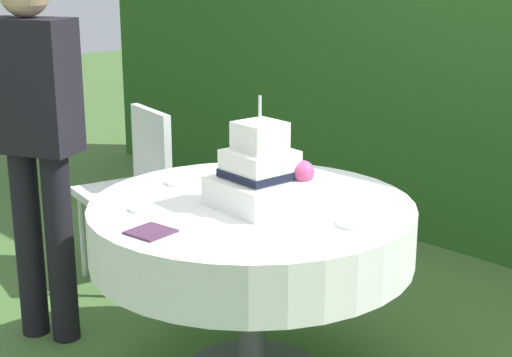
# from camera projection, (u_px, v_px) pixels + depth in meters

# --- Properties ---
(cake_table) EXTENTS (1.23, 1.23, 0.74)m
(cake_table) POSITION_uv_depth(u_px,v_px,m) (252.00, 232.00, 2.93)
(cake_table) COLOR #4C4C51
(cake_table) RESTS_ON ground_plane
(wedding_cake) EXTENTS (0.33, 0.33, 0.41)m
(wedding_cake) POSITION_uv_depth(u_px,v_px,m) (262.00, 175.00, 2.84)
(wedding_cake) COLOR white
(wedding_cake) RESTS_ON cake_table
(serving_plate_near) EXTENTS (0.10, 0.10, 0.01)m
(serving_plate_near) POSITION_uv_depth(u_px,v_px,m) (143.00, 208.00, 2.82)
(serving_plate_near) COLOR white
(serving_plate_near) RESTS_ON cake_table
(serving_plate_far) EXTENTS (0.14, 0.14, 0.01)m
(serving_plate_far) POSITION_uv_depth(u_px,v_px,m) (356.00, 223.00, 2.66)
(serving_plate_far) COLOR white
(serving_plate_far) RESTS_ON cake_table
(serving_plate_left) EXTENTS (0.14, 0.14, 0.01)m
(serving_plate_left) POSITION_uv_depth(u_px,v_px,m) (182.00, 182.00, 3.16)
(serving_plate_left) COLOR white
(serving_plate_left) RESTS_ON cake_table
(napkin_stack) EXTENTS (0.15, 0.15, 0.01)m
(napkin_stack) POSITION_uv_depth(u_px,v_px,m) (151.00, 232.00, 2.58)
(napkin_stack) COLOR #4C2D47
(napkin_stack) RESTS_ON cake_table
(garden_chair) EXTENTS (0.48, 0.48, 0.89)m
(garden_chair) POSITION_uv_depth(u_px,v_px,m) (135.00, 178.00, 3.96)
(garden_chair) COLOR white
(garden_chair) RESTS_ON ground_plane
(standing_person) EXTENTS (0.41, 0.34, 1.60)m
(standing_person) POSITION_uv_depth(u_px,v_px,m) (35.00, 133.00, 3.21)
(standing_person) COLOR black
(standing_person) RESTS_ON ground_plane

